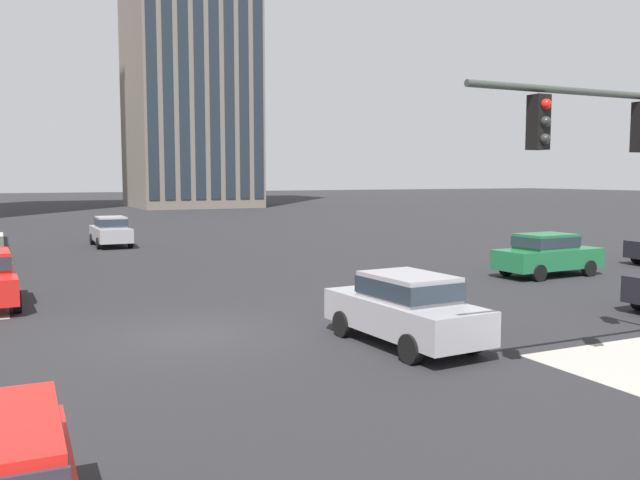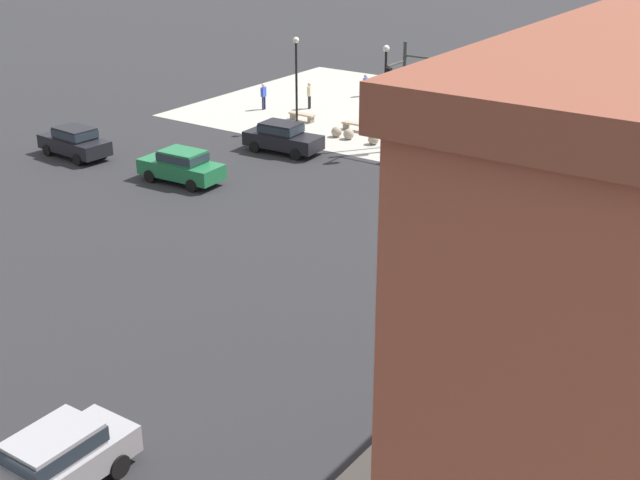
{
  "view_description": "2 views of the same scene",
  "coord_description": "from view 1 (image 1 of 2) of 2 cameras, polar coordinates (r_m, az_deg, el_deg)",
  "views": [
    {
      "loc": [
        -4.12,
        -16.01,
        3.9
      ],
      "look_at": [
        4.23,
        1.38,
        2.07
      ],
      "focal_mm": 37.51,
      "sensor_mm": 36.0,
      "label": 1
    },
    {
      "loc": [
        -13.64,
        32.98,
        14.03
      ],
      "look_at": [
        0.66,
        12.39,
        3.4
      ],
      "focal_mm": 47.66,
      "sensor_mm": 36.0,
      "label": 2
    }
  ],
  "objects": [
    {
      "name": "ground_plane",
      "position": [
        16.99,
        -11.01,
        -7.95
      ],
      "size": [
        320.0,
        320.0,
        0.0
      ],
      "primitive_type": "plane",
      "color": "#262628"
    },
    {
      "name": "car_main_northbound_near",
      "position": [
        27.69,
        18.81,
        -1.05
      ],
      "size": [
        4.48,
        2.06,
        1.68
      ],
      "color": "#1E6B3D",
      "rests_on": "ground"
    },
    {
      "name": "car_main_southbound_far",
      "position": [
        15.62,
        7.32,
        -5.63
      ],
      "size": [
        2.11,
        4.5,
        1.68
      ],
      "color": "#99999E",
      "rests_on": "ground"
    },
    {
      "name": "car_main_northbound_far",
      "position": [
        39.28,
        -17.42,
        0.82
      ],
      "size": [
        1.91,
        4.41,
        1.68
      ],
      "color": "#99999E",
      "rests_on": "ground"
    }
  ]
}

